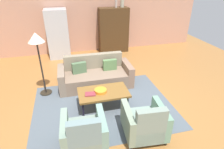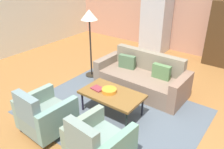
{
  "view_description": "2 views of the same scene",
  "coord_description": "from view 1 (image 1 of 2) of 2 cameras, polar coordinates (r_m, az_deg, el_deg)",
  "views": [
    {
      "loc": [
        -1.03,
        -3.81,
        2.93
      ],
      "look_at": [
        -0.01,
        0.21,
        0.76
      ],
      "focal_mm": 30.47,
      "sensor_mm": 36.0,
      "label": 1
    },
    {
      "loc": [
        2.0,
        -3.1,
        2.77
      ],
      "look_at": [
        -0.57,
        0.35,
        0.62
      ],
      "focal_mm": 37.08,
      "sensor_mm": 36.0,
      "label": 2
    }
  ],
  "objects": [
    {
      "name": "ground_plane",
      "position": [
        4.92,
        0.69,
        -8.94
      ],
      "size": [
        11.36,
        11.36,
        0.0
      ],
      "primitive_type": "plane",
      "color": "#9E6834"
    },
    {
      "name": "wall_back",
      "position": [
        8.14,
        -7.02,
        16.62
      ],
      "size": [
        9.47,
        0.12,
        2.8
      ],
      "primitive_type": "cube",
      "color": "tan",
      "rests_on": "ground"
    },
    {
      "name": "area_rug",
      "position": [
        4.87,
        -2.64,
        -9.32
      ],
      "size": [
        3.4,
        2.6,
        0.01
      ],
      "primitive_type": "cube",
      "color": "#515C65",
      "rests_on": "ground"
    },
    {
      "name": "couch",
      "position": [
        5.67,
        -5.05,
        -0.26
      ],
      "size": [
        2.11,
        0.93,
        0.86
      ],
      "rotation": [
        0.0,
        0.0,
        3.13
      ],
      "color": "#816956",
      "rests_on": "ground"
    },
    {
      "name": "coffee_table",
      "position": [
        4.59,
        -2.62,
        -5.54
      ],
      "size": [
        1.2,
        0.7,
        0.46
      ],
      "color": "black",
      "rests_on": "ground"
    },
    {
      "name": "armchair_left",
      "position": [
        3.68,
        -8.31,
        -17.48
      ],
      "size": [
        0.84,
        0.84,
        0.88
      ],
      "rotation": [
        0.0,
        0.0,
        -0.05
      ],
      "color": "#351E1B",
      "rests_on": "ground"
    },
    {
      "name": "armchair_right",
      "position": [
        3.91,
        9.94,
        -14.33
      ],
      "size": [
        0.86,
        0.86,
        0.88
      ],
      "rotation": [
        0.0,
        0.0,
        -0.08
      ],
      "color": "#302B1D",
      "rests_on": "ground"
    },
    {
      "name": "fruit_bowl",
      "position": [
        4.54,
        -3.45,
        -4.88
      ],
      "size": [
        0.29,
        0.29,
        0.07
      ],
      "primitive_type": "cylinder",
      "color": "orange",
      "rests_on": "coffee_table"
    },
    {
      "name": "book_stack",
      "position": [
        4.48,
        -6.52,
        -5.84
      ],
      "size": [
        0.27,
        0.21,
        0.03
      ],
      "color": "maroon",
      "rests_on": "coffee_table"
    },
    {
      "name": "cabinet",
      "position": [
        8.09,
        0.44,
        13.12
      ],
      "size": [
        1.2,
        0.51,
        1.8
      ],
      "color": "#422B16",
      "rests_on": "ground"
    },
    {
      "name": "vase_tall",
      "position": [
        7.91,
        1.22,
        20.66
      ],
      "size": [
        0.1,
        0.1,
        0.34
      ],
      "primitive_type": "cylinder",
      "color": "#B9A499",
      "rests_on": "cabinet"
    },
    {
      "name": "vase_round",
      "position": [
        7.98,
        3.07,
        20.75
      ],
      "size": [
        0.14,
        0.14,
        0.35
      ],
      "primitive_type": "cylinder",
      "color": "#AAA58D",
      "rests_on": "cabinet"
    },
    {
      "name": "refrigerator",
      "position": [
        7.74,
        -15.92,
        11.6
      ],
      "size": [
        0.8,
        0.73,
        1.85
      ],
      "color": "#B7BABF",
      "rests_on": "ground"
    },
    {
      "name": "floor_lamp",
      "position": [
        5.07,
        -21.64,
        8.63
      ],
      "size": [
        0.4,
        0.4,
        1.72
      ],
      "color": "black",
      "rests_on": "ground"
    }
  ]
}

